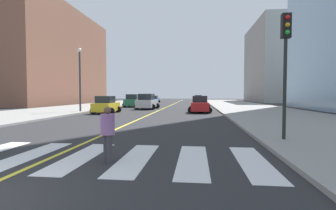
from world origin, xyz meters
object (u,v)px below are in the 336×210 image
car_gray_seventh (198,99)px  traffic_light_near_corner (286,52)px  car_green_nearest (133,101)px  car_red_second (200,105)px  car_yellow_third (106,105)px  car_white_fifth (201,103)px  pedestrian_crossing (108,131)px  car_silver_sixth (147,102)px  car_blue_fourth (155,99)px  street_lamp (80,74)px

car_gray_seventh → traffic_light_near_corner: traffic_light_near_corner is taller
car_green_nearest → traffic_light_near_corner: (13.61, -27.98, 2.84)m
car_red_second → car_yellow_third: size_ratio=1.00×
car_white_fifth → pedestrian_crossing: size_ratio=2.34×
car_red_second → car_silver_sixth: 8.89m
car_green_nearest → car_red_second: size_ratio=1.09×
car_blue_fourth → car_white_fifth: 24.97m
car_blue_fourth → pedestrian_crossing: size_ratio=2.25×
car_yellow_third → car_blue_fourth: size_ratio=1.10×
car_silver_sixth → street_lamp: street_lamp is taller
car_white_fifth → traffic_light_near_corner: size_ratio=0.76×
car_yellow_third → traffic_light_near_corner: (13.18, -14.76, 2.92)m
pedestrian_crossing → car_yellow_third: bearing=-26.3°
street_lamp → car_blue_fourth: bearing=85.0°
car_blue_fourth → traffic_light_near_corner: size_ratio=0.72×
car_green_nearest → car_gray_seventh: 22.55m
car_blue_fourth → car_gray_seventh: 10.33m
car_silver_sixth → car_yellow_third: bearing=-108.4°
car_blue_fourth → car_gray_seventh: bearing=1.4°
car_yellow_third → street_lamp: street_lamp is taller
car_green_nearest → traffic_light_near_corner: traffic_light_near_corner is taller
car_red_second → car_white_fifth: 8.59m
car_yellow_third → car_silver_sixth: car_silver_sixth is taller
car_yellow_third → traffic_light_near_corner: traffic_light_near_corner is taller
street_lamp → car_gray_seventh: bearing=67.9°
car_red_second → car_blue_fourth: car_red_second is taller
car_gray_seventh → traffic_light_near_corner: size_ratio=0.79×
car_green_nearest → pedestrian_crossing: car_green_nearest is taller
car_gray_seventh → traffic_light_near_corner: (3.21, -47.99, 2.93)m
street_lamp → car_red_second: bearing=6.1°
car_red_second → car_yellow_third: car_red_second is taller
car_yellow_third → street_lamp: 4.76m
car_green_nearest → traffic_light_near_corner: 31.25m
car_red_second → car_gray_seventh: size_ratio=1.01×
car_yellow_third → street_lamp: bearing=165.0°
car_yellow_third → pedestrian_crossing: size_ratio=2.48×
car_silver_sixth → pedestrian_crossing: bearing=-78.9°
car_white_fifth → street_lamp: (-13.46, -10.00, 3.46)m
car_green_nearest → car_blue_fourth: bearing=89.5°
car_white_fifth → traffic_light_near_corner: bearing=94.5°
car_silver_sixth → traffic_light_near_corner: traffic_light_near_corner is taller
car_silver_sixth → traffic_light_near_corner: bearing=-63.0°
car_green_nearest → car_gray_seventh: (10.40, 20.01, -0.10)m
car_silver_sixth → pedestrian_crossing: (3.99, -26.12, -0.05)m
car_yellow_third → car_blue_fourth: car_yellow_third is taller
car_red_second → car_silver_sixth: bearing=-38.0°
traffic_light_near_corner → car_blue_fourth: bearing=-74.3°
car_red_second → car_silver_sixth: car_silver_sixth is taller
car_green_nearest → pedestrian_crossing: 32.54m
car_white_fifth → car_silver_sixth: size_ratio=0.83×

